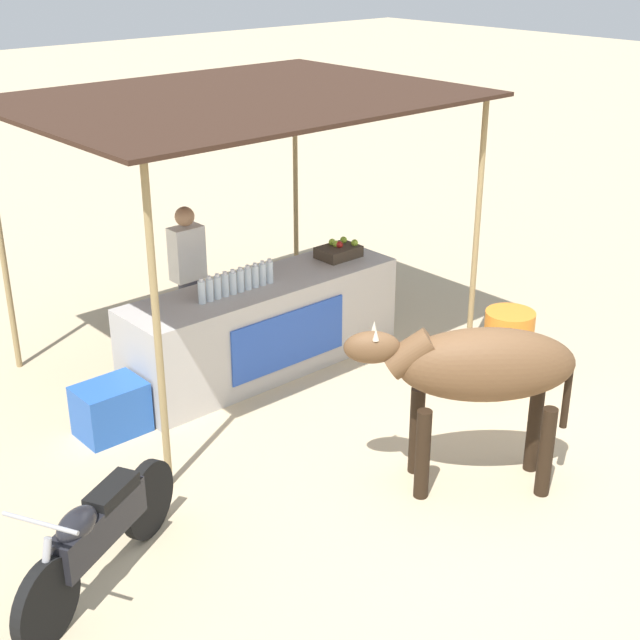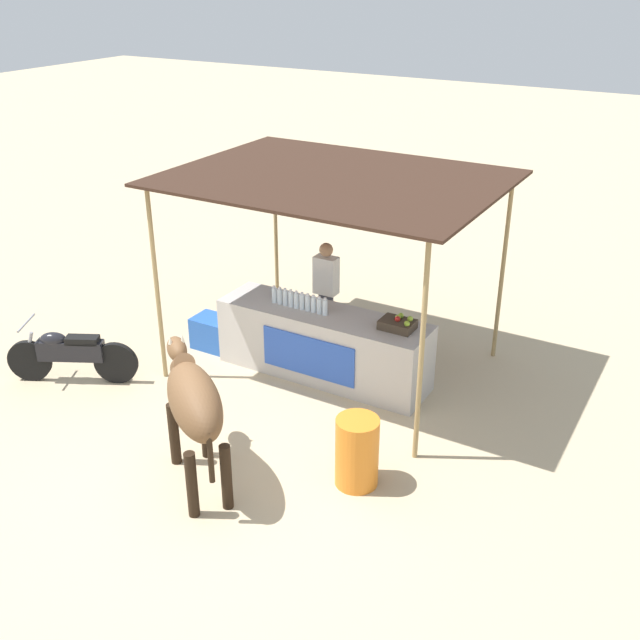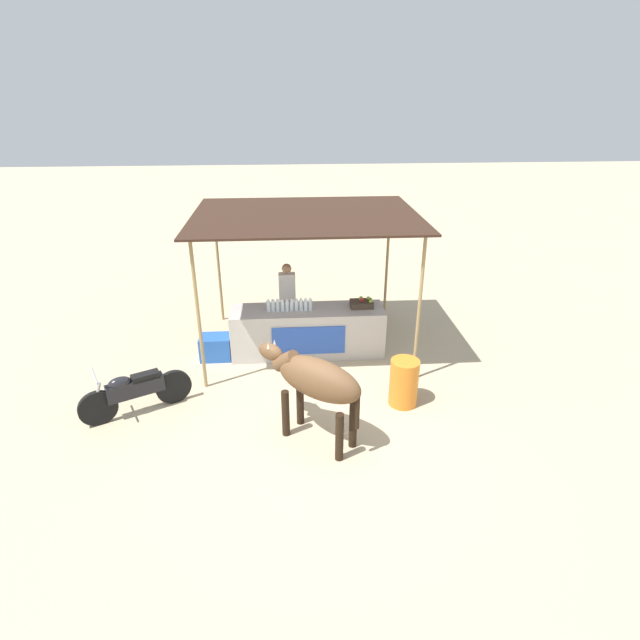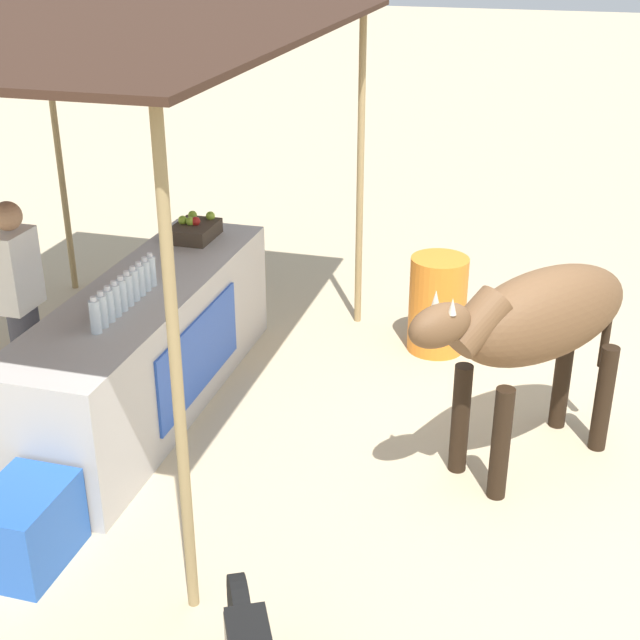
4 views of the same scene
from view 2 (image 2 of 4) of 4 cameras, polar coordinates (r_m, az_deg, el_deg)
The scene contains 10 objects.
ground_plane at distance 9.00m, azimuth -6.84°, elevation -10.18°, with size 60.00×60.00×0.00m, color tan.
stall_counter at distance 10.31m, azimuth 0.24°, elevation -1.85°, with size 3.00×0.82×0.96m.
stall_awning at distance 9.76m, azimuth 1.16°, elevation 10.22°, with size 4.20×3.20×2.76m.
water_bottle_row at distance 10.17m, azimuth -1.60°, elevation 1.47°, with size 0.88×0.07×0.25m.
fruit_crate at distance 9.67m, azimuth 5.96°, elevation -0.30°, with size 0.44×0.32×0.18m.
vendor_behind_counter at distance 10.91m, azimuth 0.46°, elevation 1.92°, with size 0.34×0.22×1.65m.
cooler_box at distance 11.27m, azimuth -8.09°, elevation -0.97°, with size 0.60×0.44×0.48m, color blue.
water_barrel at distance 8.30m, azimuth 2.83°, elevation -10.00°, with size 0.48×0.48×0.82m, color orange.
cow at distance 8.09m, azimuth -9.62°, elevation -6.12°, with size 1.64×1.44×1.44m.
motorcycle_parked at distance 10.73m, azimuth -18.52°, elevation -2.44°, with size 1.64×0.95×0.90m.
Camera 2 is at (4.53, -5.74, 5.25)m, focal length 42.00 mm.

